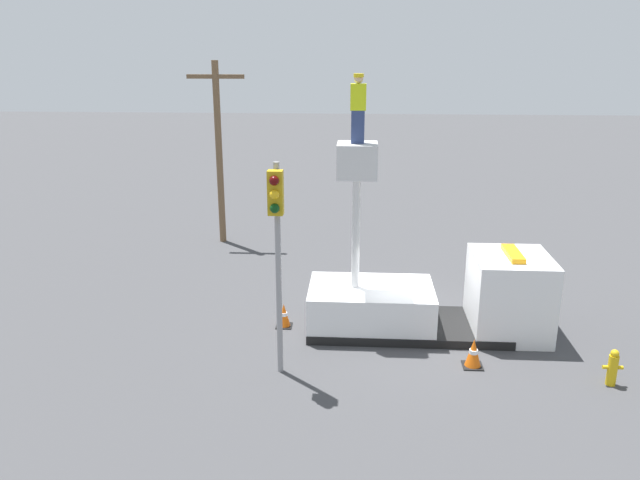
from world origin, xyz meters
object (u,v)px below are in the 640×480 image
traffic_cone_curbside (473,353)px  utility_pole (219,147)px  bucket_truck (434,298)px  traffic_light_pole (277,229)px  traffic_cone_rear (284,316)px  worker (358,109)px  fire_hydrant (613,368)px

traffic_cone_curbside → utility_pole: 13.57m
traffic_cone_curbside → bucket_truck: bearing=111.0°
traffic_light_pole → traffic_cone_curbside: bearing=8.0°
traffic_light_pole → traffic_cone_rear: bearing=94.6°
traffic_cone_curbside → utility_pole: size_ratio=0.10×
utility_pole → traffic_cone_rear: bearing=-66.6°
worker → traffic_light_pole: size_ratio=0.34×
bucket_truck → utility_pole: 11.43m
fire_hydrant → utility_pole: utility_pole is taller
traffic_cone_curbside → utility_pole: bearing=130.1°
worker → traffic_cone_curbside: size_ratio=2.36×
traffic_cone_curbside → utility_pole: (-8.43, 10.02, 3.54)m
fire_hydrant → utility_pole: 16.11m
bucket_truck → fire_hydrant: size_ratio=7.23×
traffic_cone_rear → utility_pole: bearing=113.4°
traffic_cone_rear → utility_pole: utility_pole is taller
traffic_light_pole → utility_pole: size_ratio=0.72×
fire_hydrant → traffic_cone_curbside: size_ratio=1.23×
bucket_truck → utility_pole: bearing=133.8°
bucket_truck → traffic_cone_curbside: bucket_truck is taller
traffic_light_pole → utility_pole: 11.31m
traffic_cone_rear → traffic_light_pole: bearing=-85.4°
worker → bucket_truck: bearing=0.0°
bucket_truck → traffic_light_pole: bearing=-145.6°
worker → traffic_cone_curbside: worker is taller
utility_pole → traffic_light_pole: bearing=-71.0°
traffic_cone_rear → traffic_cone_curbside: (4.97, -2.02, 0.03)m
traffic_cone_rear → traffic_cone_curbside: bearing=-22.2°
worker → fire_hydrant: bearing=-24.3°
bucket_truck → traffic_cone_curbside: bearing=-69.0°
bucket_truck → fire_hydrant: 4.78m
traffic_light_pole → traffic_cone_rear: size_ratio=7.53×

